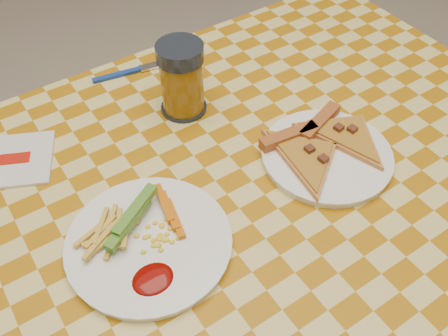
{
  "coord_description": "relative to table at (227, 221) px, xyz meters",
  "views": [
    {
      "loc": [
        -0.29,
        -0.43,
        1.39
      ],
      "look_at": [
        0.02,
        0.04,
        0.78
      ],
      "focal_mm": 40.0,
      "sensor_mm": 36.0,
      "label": 1
    }
  ],
  "objects": [
    {
      "name": "napkin",
      "position": [
        -0.27,
        0.27,
        0.08
      ],
      "size": [
        0.18,
        0.17,
        0.01
      ],
      "rotation": [
        0.0,
        0.0,
        -0.44
      ],
      "color": "silver",
      "rests_on": "table"
    },
    {
      "name": "fork",
      "position": [
        0.01,
        0.38,
        0.08
      ],
      "size": [
        0.15,
        0.04,
        0.01
      ],
      "rotation": [
        0.0,
        0.0,
        -0.17
      ],
      "color": "navy",
      "rests_on": "table"
    },
    {
      "name": "table",
      "position": [
        0.0,
        0.0,
        0.0
      ],
      "size": [
        1.28,
        0.88,
        0.76
      ],
      "color": "white",
      "rests_on": "ground"
    },
    {
      "name": "pizza_slices",
      "position": [
        0.19,
        -0.01,
        0.09
      ],
      "size": [
        0.27,
        0.24,
        0.02
      ],
      "color": "#D18540",
      "rests_on": "plate_right"
    },
    {
      "name": "plate_right",
      "position": [
        0.19,
        -0.03,
        0.08
      ],
      "size": [
        0.26,
        0.26,
        0.01
      ],
      "primitive_type": "cylinder",
      "rotation": [
        0.0,
        0.0,
        0.18
      ],
      "color": "white",
      "rests_on": "table"
    },
    {
      "name": "fries_veggies",
      "position": [
        -0.16,
        -0.0,
        0.1
      ],
      "size": [
        0.18,
        0.17,
        0.04
      ],
      "color": "#F9CB4F",
      "rests_on": "plate_left"
    },
    {
      "name": "drink_glass",
      "position": [
        0.05,
        0.22,
        0.14
      ],
      "size": [
        0.09,
        0.09,
        0.14
      ],
      "color": "black",
      "rests_on": "table"
    },
    {
      "name": "plate_left",
      "position": [
        -0.15,
        -0.02,
        0.08
      ],
      "size": [
        0.3,
        0.3,
        0.01
      ],
      "primitive_type": "cylinder",
      "rotation": [
        0.0,
        0.0,
        -0.27
      ],
      "color": "white",
      "rests_on": "table"
    }
  ]
}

